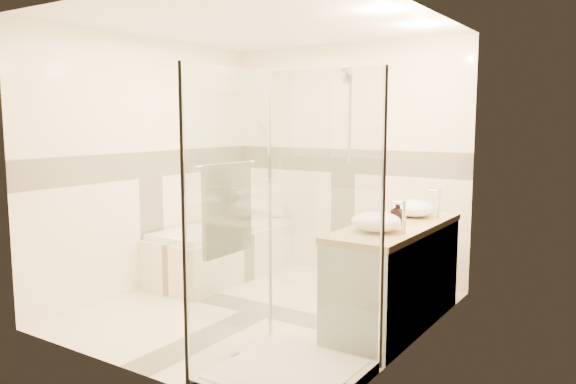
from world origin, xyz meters
The scene contains 12 objects.
room centered at (0.06, 0.01, 1.26)m, with size 2.82×3.02×2.52m.
bathtub centered at (-1.02, 0.65, 0.31)m, with size 0.75×1.70×0.56m.
vanity centered at (1.12, 0.30, 0.43)m, with size 0.58×1.62×0.85m.
shower_enclosure centered at (0.83, -0.97, 0.51)m, with size 0.96×0.93×2.04m.
vessel_sink_near centered at (1.10, 0.74, 0.93)m, with size 0.38×0.38×0.15m, color white.
vessel_sink_far centered at (1.10, -0.05, 0.93)m, with size 0.38×0.38×0.15m, color white.
faucet_near centered at (1.32, 0.74, 1.00)m, with size 0.11×0.03×0.26m.
faucet_far centered at (1.32, -0.05, 1.00)m, with size 0.10×0.03×0.25m.
amenity_bottle_a centered at (1.10, 0.33, 0.94)m, with size 0.08×0.08×0.17m, color black.
amenity_bottle_b centered at (1.10, 0.39, 0.93)m, with size 0.13×0.13×0.17m, color black.
folded_towels centered at (1.10, 0.93, 0.89)m, with size 0.14×0.23×0.07m, color white.
rolled_towel centered at (-0.84, 1.40, 0.61)m, with size 0.10×0.10×0.21m, color white.
Camera 1 is at (2.87, -3.94, 1.70)m, focal length 35.00 mm.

